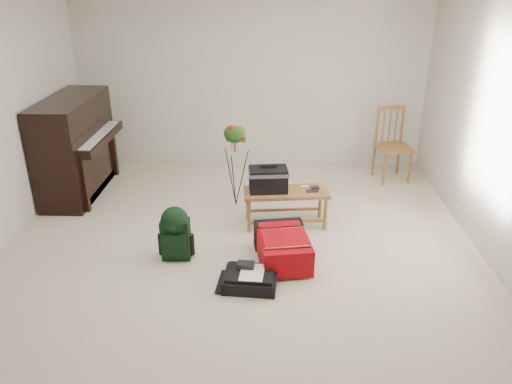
{
  "coord_description": "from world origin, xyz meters",
  "views": [
    {
      "loc": [
        0.33,
        -4.39,
        2.7
      ],
      "look_at": [
        0.16,
        0.35,
        0.58
      ],
      "focal_mm": 35.0,
      "sensor_mm": 36.0,
      "label": 1
    }
  ],
  "objects_px": {
    "red_suitcase": "(283,245)",
    "green_backpack": "(175,231)",
    "piano": "(77,148)",
    "flower_stand": "(235,165)",
    "dining_chair": "(393,145)",
    "black_duffel": "(250,278)",
    "bench": "(274,183)"
  },
  "relations": [
    {
      "from": "piano",
      "to": "bench",
      "type": "bearing_deg",
      "value": -18.61
    },
    {
      "from": "piano",
      "to": "red_suitcase",
      "type": "relative_size",
      "value": 1.9
    },
    {
      "from": "red_suitcase",
      "to": "black_duffel",
      "type": "bearing_deg",
      "value": -132.11
    },
    {
      "from": "red_suitcase",
      "to": "black_duffel",
      "type": "relative_size",
      "value": 1.52
    },
    {
      "from": "dining_chair",
      "to": "black_duffel",
      "type": "distance_m",
      "value": 3.3
    },
    {
      "from": "bench",
      "to": "green_backpack",
      "type": "xyz_separation_m",
      "value": [
        -0.98,
        -0.78,
        -0.21
      ]
    },
    {
      "from": "piano",
      "to": "dining_chair",
      "type": "distance_m",
      "value": 4.22
    },
    {
      "from": "bench",
      "to": "dining_chair",
      "type": "bearing_deg",
      "value": 35.68
    },
    {
      "from": "bench",
      "to": "flower_stand",
      "type": "relative_size",
      "value": 0.92
    },
    {
      "from": "flower_stand",
      "to": "piano",
      "type": "bearing_deg",
      "value": 151.14
    },
    {
      "from": "dining_chair",
      "to": "green_backpack",
      "type": "xyz_separation_m",
      "value": [
        -2.62,
        -2.23,
        -0.18
      ]
    },
    {
      "from": "dining_chair",
      "to": "flower_stand",
      "type": "relative_size",
      "value": 0.93
    },
    {
      "from": "black_duffel",
      "to": "dining_chair",
      "type": "bearing_deg",
      "value": 60.08
    },
    {
      "from": "piano",
      "to": "bench",
      "type": "height_order",
      "value": "piano"
    },
    {
      "from": "black_duffel",
      "to": "flower_stand",
      "type": "distance_m",
      "value": 1.83
    },
    {
      "from": "green_backpack",
      "to": "flower_stand",
      "type": "xyz_separation_m",
      "value": [
        0.51,
        1.29,
        0.21
      ]
    },
    {
      "from": "black_duffel",
      "to": "red_suitcase",
      "type": "bearing_deg",
      "value": 61.85
    },
    {
      "from": "bench",
      "to": "dining_chair",
      "type": "height_order",
      "value": "dining_chair"
    },
    {
      "from": "black_duffel",
      "to": "flower_stand",
      "type": "height_order",
      "value": "flower_stand"
    },
    {
      "from": "red_suitcase",
      "to": "green_backpack",
      "type": "relative_size",
      "value": 1.4
    },
    {
      "from": "bench",
      "to": "black_duffel",
      "type": "bearing_deg",
      "value": -105.56
    },
    {
      "from": "bench",
      "to": "black_duffel",
      "type": "xyz_separation_m",
      "value": [
        -0.21,
        -1.24,
        -0.44
      ]
    },
    {
      "from": "bench",
      "to": "red_suitcase",
      "type": "height_order",
      "value": "bench"
    },
    {
      "from": "bench",
      "to": "flower_stand",
      "type": "height_order",
      "value": "flower_stand"
    },
    {
      "from": "red_suitcase",
      "to": "black_duffel",
      "type": "distance_m",
      "value": 0.58
    },
    {
      "from": "flower_stand",
      "to": "green_backpack",
      "type": "bearing_deg",
      "value": -131.08
    },
    {
      "from": "piano",
      "to": "dining_chair",
      "type": "xyz_separation_m",
      "value": [
        4.18,
        0.6,
        -0.11
      ]
    },
    {
      "from": "dining_chair",
      "to": "red_suitcase",
      "type": "xyz_separation_m",
      "value": [
        -1.55,
        -2.22,
        -0.32
      ]
    },
    {
      "from": "piano",
      "to": "red_suitcase",
      "type": "bearing_deg",
      "value": -31.59
    },
    {
      "from": "red_suitcase",
      "to": "green_backpack",
      "type": "distance_m",
      "value": 1.09
    },
    {
      "from": "piano",
      "to": "bench",
      "type": "distance_m",
      "value": 2.68
    },
    {
      "from": "piano",
      "to": "flower_stand",
      "type": "distance_m",
      "value": 2.1
    }
  ]
}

